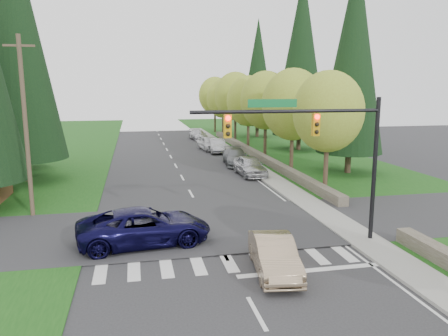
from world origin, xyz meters
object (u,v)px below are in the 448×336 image
object	(u,v)px
suv_navy	(145,227)
parked_car_b	(236,157)
parked_car_d	(209,143)
parked_car_c	(218,146)
parked_car_a	(250,166)
sedan_champagne	(274,255)
parked_car_e	(198,135)

from	to	relation	value
suv_navy	parked_car_b	xyz separation A→B (m)	(8.98, 19.74, -0.09)
parked_car_d	parked_car_c	bearing A→B (deg)	-79.05
parked_car_d	parked_car_a	bearing A→B (deg)	-94.43
sedan_champagne	parked_car_a	world-z (taller)	parked_car_a
sedan_champagne	suv_navy	size ratio (longest dim) A/B	0.71
sedan_champagne	parked_car_c	distance (m)	32.38
parked_car_a	parked_car_c	xyz separation A→B (m)	(-0.18, 13.39, -0.05)
parked_car_b	parked_car_d	distance (m)	10.21
suv_navy	parked_car_e	size ratio (longest dim) A/B	1.32
parked_car_b	parked_car_a	bearing A→B (deg)	-84.57
suv_navy	parked_car_d	distance (m)	31.00
suv_navy	parked_car_e	bearing A→B (deg)	-18.93
parked_car_a	parked_car_d	world-z (taller)	parked_car_a
suv_navy	parked_car_b	bearing A→B (deg)	-31.52
sedan_champagne	parked_car_a	size ratio (longest dim) A/B	0.91
suv_navy	parked_car_e	world-z (taller)	suv_navy
suv_navy	parked_car_a	xyz separation A→B (m)	(8.98, 14.53, -0.04)
sedan_champagne	parked_car_a	bearing A→B (deg)	84.86
suv_navy	parked_car_d	xyz separation A→B (m)	(8.13, 29.92, -0.06)
sedan_champagne	suv_navy	xyz separation A→B (m)	(-4.92, 4.22, 0.13)
sedan_champagne	parked_car_b	distance (m)	24.30
sedan_champagne	parked_car_e	distance (m)	44.34
parked_car_e	sedan_champagne	bearing A→B (deg)	-100.76
sedan_champagne	suv_navy	world-z (taller)	suv_navy
sedan_champagne	parked_car_c	world-z (taller)	parked_car_c
parked_car_e	suv_navy	bearing A→B (deg)	-108.13
parked_car_e	parked_car_d	bearing A→B (deg)	-97.79
parked_car_d	parked_car_e	world-z (taller)	parked_car_d
parked_car_c	parked_car_e	distance (m)	12.06
parked_car_a	parked_car_b	xyz separation A→B (m)	(0.00, 5.20, -0.05)
sedan_champagne	parked_car_b	xyz separation A→B (m)	(4.05, 23.96, 0.04)
sedan_champagne	parked_car_b	size ratio (longest dim) A/B	0.83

